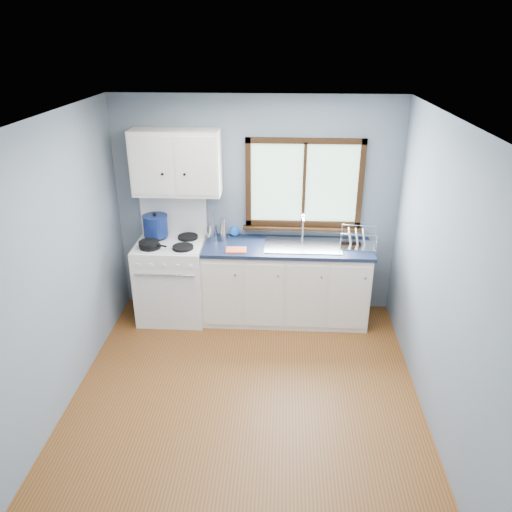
# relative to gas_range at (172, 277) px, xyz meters

# --- Properties ---
(floor) EXTENTS (3.20, 3.60, 0.02)m
(floor) POSITION_rel_gas_range_xyz_m (0.95, -1.47, -0.50)
(floor) COLOR brown
(floor) RESTS_ON ground
(ceiling) EXTENTS (3.20, 3.60, 0.02)m
(ceiling) POSITION_rel_gas_range_xyz_m (0.95, -1.47, 2.02)
(ceiling) COLOR white
(ceiling) RESTS_ON wall_back
(wall_back) EXTENTS (3.20, 0.02, 2.50)m
(wall_back) POSITION_rel_gas_range_xyz_m (0.95, 0.34, 0.76)
(wall_back) COLOR slate
(wall_back) RESTS_ON ground
(wall_front) EXTENTS (3.20, 0.02, 2.50)m
(wall_front) POSITION_rel_gas_range_xyz_m (0.95, -3.28, 0.76)
(wall_front) COLOR slate
(wall_front) RESTS_ON ground
(wall_left) EXTENTS (0.02, 3.60, 2.50)m
(wall_left) POSITION_rel_gas_range_xyz_m (-0.66, -1.47, 0.76)
(wall_left) COLOR slate
(wall_left) RESTS_ON ground
(wall_right) EXTENTS (0.02, 3.60, 2.50)m
(wall_right) POSITION_rel_gas_range_xyz_m (2.56, -1.47, 0.76)
(wall_right) COLOR slate
(wall_right) RESTS_ON ground
(gas_range) EXTENTS (0.76, 0.69, 1.36)m
(gas_range) POSITION_rel_gas_range_xyz_m (0.00, 0.00, 0.00)
(gas_range) COLOR white
(gas_range) RESTS_ON floor
(base_cabinets) EXTENTS (1.85, 0.60, 0.88)m
(base_cabinets) POSITION_rel_gas_range_xyz_m (1.31, 0.02, -0.08)
(base_cabinets) COLOR white
(base_cabinets) RESTS_ON floor
(countertop) EXTENTS (1.89, 0.64, 0.04)m
(countertop) POSITION_rel_gas_range_xyz_m (1.31, 0.02, 0.41)
(countertop) COLOR black
(countertop) RESTS_ON base_cabinets
(sink) EXTENTS (0.84, 0.46, 0.44)m
(sink) POSITION_rel_gas_range_xyz_m (1.49, 0.02, 0.37)
(sink) COLOR silver
(sink) RESTS_ON countertop
(window) EXTENTS (1.36, 0.10, 1.03)m
(window) POSITION_rel_gas_range_xyz_m (1.48, 0.30, 0.98)
(window) COLOR #9EC6A8
(window) RESTS_ON wall_back
(upper_cabinets) EXTENTS (0.95, 0.35, 0.70)m
(upper_cabinets) POSITION_rel_gas_range_xyz_m (0.10, 0.15, 1.31)
(upper_cabinets) COLOR white
(upper_cabinets) RESTS_ON wall_back
(skillet) EXTENTS (0.36, 0.28, 0.04)m
(skillet) POSITION_rel_gas_range_xyz_m (-0.19, -0.16, 0.49)
(skillet) COLOR black
(skillet) RESTS_ON gas_range
(stockpot) EXTENTS (0.30, 0.30, 0.28)m
(stockpot) POSITION_rel_gas_range_xyz_m (-0.18, 0.12, 0.59)
(stockpot) COLOR navy
(stockpot) RESTS_ON gas_range
(utensil_crock) EXTENTS (0.12, 0.12, 0.38)m
(utensil_crock) POSITION_rel_gas_range_xyz_m (0.45, 0.21, 0.51)
(utensil_crock) COLOR silver
(utensil_crock) RESTS_ON countertop
(thermos) EXTENTS (0.07, 0.07, 0.27)m
(thermos) POSITION_rel_gas_range_xyz_m (0.59, 0.11, 0.56)
(thermos) COLOR silver
(thermos) RESTS_ON countertop
(soap_bottle) EXTENTS (0.12, 0.12, 0.28)m
(soap_bottle) POSITION_rel_gas_range_xyz_m (0.71, 0.24, 0.57)
(soap_bottle) COLOR blue
(soap_bottle) RESTS_ON countertop
(dish_towel) EXTENTS (0.23, 0.17, 0.02)m
(dish_towel) POSITION_rel_gas_range_xyz_m (0.76, -0.16, 0.43)
(dish_towel) COLOR #E9603C
(dish_towel) RESTS_ON countertop
(dish_rack) EXTENTS (0.43, 0.35, 0.21)m
(dish_rack) POSITION_rel_gas_range_xyz_m (2.09, 0.05, 0.48)
(dish_rack) COLOR silver
(dish_rack) RESTS_ON countertop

